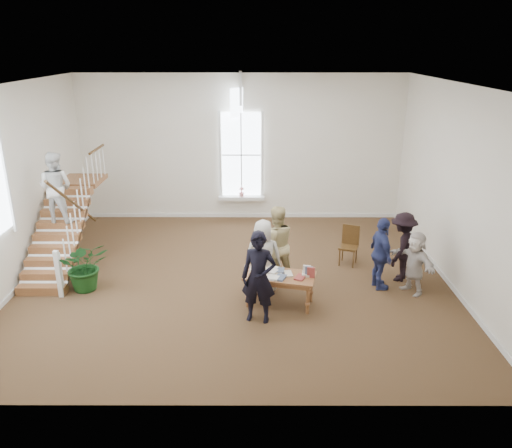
{
  "coord_description": "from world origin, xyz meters",
  "views": [
    {
      "loc": [
        0.49,
        -10.84,
        5.31
      ],
      "look_at": [
        0.47,
        0.4,
        1.23
      ],
      "focal_mm": 35.0,
      "sensor_mm": 36.0,
      "label": 1
    }
  ],
  "objects_px": {
    "person_yellow": "(276,245)",
    "woman_cluster_a": "(381,254)",
    "elderly_woman": "(263,257)",
    "side_chair": "(349,243)",
    "woman_cluster_b": "(402,247)",
    "woman_cluster_c": "(415,263)",
    "library_table": "(279,278)",
    "floor_plant": "(85,266)",
    "police_officer": "(259,277)"
  },
  "relations": [
    {
      "from": "police_officer",
      "to": "elderly_woman",
      "type": "relative_size",
      "value": 1.12
    },
    {
      "from": "woman_cluster_b",
      "to": "woman_cluster_c",
      "type": "xyz_separation_m",
      "value": [
        0.11,
        -0.65,
        -0.11
      ]
    },
    {
      "from": "woman_cluster_b",
      "to": "library_table",
      "type": "bearing_deg",
      "value": -36.04
    },
    {
      "from": "library_table",
      "to": "person_yellow",
      "type": "height_order",
      "value": "person_yellow"
    },
    {
      "from": "woman_cluster_c",
      "to": "police_officer",
      "type": "bearing_deg",
      "value": -98.71
    },
    {
      "from": "police_officer",
      "to": "woman_cluster_a",
      "type": "bearing_deg",
      "value": 39.17
    },
    {
      "from": "police_officer",
      "to": "woman_cluster_a",
      "type": "relative_size",
      "value": 1.12
    },
    {
      "from": "side_chair",
      "to": "floor_plant",
      "type": "bearing_deg",
      "value": -144.95
    },
    {
      "from": "elderly_woman",
      "to": "side_chair",
      "type": "bearing_deg",
      "value": -149.52
    },
    {
      "from": "police_officer",
      "to": "woman_cluster_c",
      "type": "xyz_separation_m",
      "value": [
        3.47,
        1.22,
        -0.23
      ]
    },
    {
      "from": "woman_cluster_a",
      "to": "floor_plant",
      "type": "xyz_separation_m",
      "value": [
        -6.69,
        -0.07,
        -0.26
      ]
    },
    {
      "from": "police_officer",
      "to": "floor_plant",
      "type": "bearing_deg",
      "value": 172.93
    },
    {
      "from": "elderly_woman",
      "to": "woman_cluster_c",
      "type": "height_order",
      "value": "elderly_woman"
    },
    {
      "from": "police_officer",
      "to": "library_table",
      "type": "bearing_deg",
      "value": 68.73
    },
    {
      "from": "woman_cluster_c",
      "to": "library_table",
      "type": "bearing_deg",
      "value": -107.6
    },
    {
      "from": "floor_plant",
      "to": "woman_cluster_a",
      "type": "bearing_deg",
      "value": 0.58
    },
    {
      "from": "person_yellow",
      "to": "floor_plant",
      "type": "xyz_separation_m",
      "value": [
        -4.33,
        -0.4,
        -0.35
      ]
    },
    {
      "from": "library_table",
      "to": "police_officer",
      "type": "distance_m",
      "value": 0.85
    },
    {
      "from": "library_table",
      "to": "floor_plant",
      "type": "height_order",
      "value": "floor_plant"
    },
    {
      "from": "elderly_woman",
      "to": "side_chair",
      "type": "height_order",
      "value": "elderly_woman"
    },
    {
      "from": "woman_cluster_a",
      "to": "side_chair",
      "type": "xyz_separation_m",
      "value": [
        -0.45,
        1.38,
        -0.29
      ]
    },
    {
      "from": "police_officer",
      "to": "elderly_woman",
      "type": "bearing_deg",
      "value": 97.38
    },
    {
      "from": "police_officer",
      "to": "floor_plant",
      "type": "height_order",
      "value": "police_officer"
    },
    {
      "from": "woman_cluster_c",
      "to": "woman_cluster_b",
      "type": "bearing_deg",
      "value": 161.66
    },
    {
      "from": "elderly_woman",
      "to": "woman_cluster_a",
      "type": "relative_size",
      "value": 1.0
    },
    {
      "from": "elderly_woman",
      "to": "person_yellow",
      "type": "xyz_separation_m",
      "value": [
        0.3,
        0.5,
        0.08
      ]
    },
    {
      "from": "woman_cluster_a",
      "to": "woman_cluster_b",
      "type": "relative_size",
      "value": 1.02
    },
    {
      "from": "library_table",
      "to": "woman_cluster_b",
      "type": "height_order",
      "value": "woman_cluster_b"
    },
    {
      "from": "library_table",
      "to": "woman_cluster_b",
      "type": "bearing_deg",
      "value": 35.49
    },
    {
      "from": "woman_cluster_c",
      "to": "side_chair",
      "type": "bearing_deg",
      "value": -171.76
    },
    {
      "from": "police_officer",
      "to": "woman_cluster_b",
      "type": "height_order",
      "value": "police_officer"
    },
    {
      "from": "person_yellow",
      "to": "woman_cluster_b",
      "type": "distance_m",
      "value": 2.97
    },
    {
      "from": "police_officer",
      "to": "person_yellow",
      "type": "relative_size",
      "value": 1.02
    },
    {
      "from": "woman_cluster_a",
      "to": "floor_plant",
      "type": "height_order",
      "value": "woman_cluster_a"
    },
    {
      "from": "woman_cluster_b",
      "to": "side_chair",
      "type": "relative_size",
      "value": 1.66
    },
    {
      "from": "floor_plant",
      "to": "woman_cluster_b",
      "type": "bearing_deg",
      "value": 4.06
    },
    {
      "from": "elderly_woman",
      "to": "person_yellow",
      "type": "distance_m",
      "value": 0.59
    },
    {
      "from": "woman_cluster_a",
      "to": "woman_cluster_b",
      "type": "height_order",
      "value": "woman_cluster_a"
    },
    {
      "from": "woman_cluster_c",
      "to": "elderly_woman",
      "type": "bearing_deg",
      "value": -118.57
    },
    {
      "from": "elderly_woman",
      "to": "side_chair",
      "type": "xyz_separation_m",
      "value": [
        2.21,
        1.55,
        -0.29
      ]
    },
    {
      "from": "person_yellow",
      "to": "woman_cluster_a",
      "type": "xyz_separation_m",
      "value": [
        2.36,
        -0.33,
        -0.09
      ]
    },
    {
      "from": "elderly_woman",
      "to": "woman_cluster_a",
      "type": "bearing_deg",
      "value": 179.08
    },
    {
      "from": "woman_cluster_b",
      "to": "person_yellow",
      "type": "bearing_deg",
      "value": -56.18
    },
    {
      "from": "woman_cluster_c",
      "to": "woman_cluster_a",
      "type": "bearing_deg",
      "value": -133.77
    },
    {
      "from": "woman_cluster_c",
      "to": "floor_plant",
      "type": "xyz_separation_m",
      "value": [
        -7.4,
        0.13,
        -0.14
      ]
    },
    {
      "from": "woman_cluster_b",
      "to": "floor_plant",
      "type": "xyz_separation_m",
      "value": [
        -7.29,
        -0.52,
        -0.25
      ]
    },
    {
      "from": "library_table",
      "to": "woman_cluster_b",
      "type": "distance_m",
      "value": 3.18
    },
    {
      "from": "woman_cluster_c",
      "to": "floor_plant",
      "type": "bearing_deg",
      "value": -119.1
    },
    {
      "from": "woman_cluster_a",
      "to": "side_chair",
      "type": "relative_size",
      "value": 1.69
    },
    {
      "from": "police_officer",
      "to": "floor_plant",
      "type": "relative_size",
      "value": 1.63
    }
  ]
}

